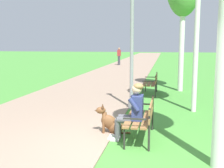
{
  "coord_description": "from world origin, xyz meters",
  "views": [
    {
      "loc": [
        0.86,
        -5.1,
        2.08
      ],
      "look_at": [
        -0.67,
        2.9,
        0.9
      ],
      "focal_mm": 45.64,
      "sensor_mm": 36.0,
      "label": 1
    }
  ],
  "objects_px": {
    "person_seated_on_near_bench": "(132,110)",
    "dog_brown": "(111,123)",
    "park_bench_mid": "(152,82)",
    "lamp_post_near": "(132,44)",
    "park_bench_near": "(143,116)",
    "pedestrian_distant": "(119,56)"
  },
  "relations": [
    {
      "from": "park_bench_mid",
      "to": "lamp_post_near",
      "type": "relative_size",
      "value": 0.38
    },
    {
      "from": "park_bench_mid",
      "to": "person_seated_on_near_bench",
      "type": "height_order",
      "value": "person_seated_on_near_bench"
    },
    {
      "from": "park_bench_mid",
      "to": "dog_brown",
      "type": "bearing_deg",
      "value": -96.95
    },
    {
      "from": "park_bench_mid",
      "to": "pedestrian_distant",
      "type": "relative_size",
      "value": 0.91
    },
    {
      "from": "dog_brown",
      "to": "person_seated_on_near_bench",
      "type": "bearing_deg",
      "value": -33.52
    },
    {
      "from": "park_bench_near",
      "to": "pedestrian_distant",
      "type": "bearing_deg",
      "value": 100.89
    },
    {
      "from": "person_seated_on_near_bench",
      "to": "dog_brown",
      "type": "xyz_separation_m",
      "value": [
        -0.53,
        0.35,
        -0.42
      ]
    },
    {
      "from": "lamp_post_near",
      "to": "pedestrian_distant",
      "type": "bearing_deg",
      "value": 100.74
    },
    {
      "from": "lamp_post_near",
      "to": "pedestrian_distant",
      "type": "relative_size",
      "value": 2.37
    },
    {
      "from": "lamp_post_near",
      "to": "pedestrian_distant",
      "type": "height_order",
      "value": "lamp_post_near"
    },
    {
      "from": "person_seated_on_near_bench",
      "to": "pedestrian_distant",
      "type": "height_order",
      "value": "pedestrian_distant"
    },
    {
      "from": "lamp_post_near",
      "to": "park_bench_mid",
      "type": "bearing_deg",
      "value": 79.24
    },
    {
      "from": "pedestrian_distant",
      "to": "lamp_post_near",
      "type": "bearing_deg",
      "value": -79.26
    },
    {
      "from": "person_seated_on_near_bench",
      "to": "dog_brown",
      "type": "bearing_deg",
      "value": 146.48
    },
    {
      "from": "dog_brown",
      "to": "lamp_post_near",
      "type": "height_order",
      "value": "lamp_post_near"
    },
    {
      "from": "park_bench_mid",
      "to": "dog_brown",
      "type": "height_order",
      "value": "park_bench_mid"
    },
    {
      "from": "park_bench_near",
      "to": "person_seated_on_near_bench",
      "type": "relative_size",
      "value": 1.2
    },
    {
      "from": "park_bench_mid",
      "to": "lamp_post_near",
      "type": "bearing_deg",
      "value": -100.76
    },
    {
      "from": "dog_brown",
      "to": "lamp_post_near",
      "type": "relative_size",
      "value": 0.21
    },
    {
      "from": "park_bench_mid",
      "to": "person_seated_on_near_bench",
      "type": "relative_size",
      "value": 1.2
    },
    {
      "from": "dog_brown",
      "to": "park_bench_mid",
      "type": "bearing_deg",
      "value": 83.05
    },
    {
      "from": "park_bench_near",
      "to": "lamp_post_near",
      "type": "height_order",
      "value": "lamp_post_near"
    }
  ]
}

